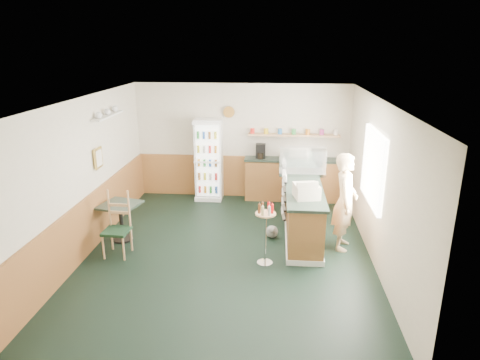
# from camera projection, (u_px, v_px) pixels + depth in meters

# --- Properties ---
(ground) EXTENTS (6.00, 6.00, 0.00)m
(ground) POSITION_uv_depth(u_px,v_px,m) (228.00, 252.00, 7.66)
(ground) COLOR black
(ground) RESTS_ON ground
(room_envelope) EXTENTS (5.04, 6.02, 2.72)m
(room_envelope) POSITION_uv_depth(u_px,v_px,m) (220.00, 159.00, 7.90)
(room_envelope) COLOR beige
(room_envelope) RESTS_ON ground
(service_counter) EXTENTS (0.68, 3.01, 1.01)m
(service_counter) POSITION_uv_depth(u_px,v_px,m) (302.00, 208.00, 8.42)
(service_counter) COLOR olive
(service_counter) RESTS_ON ground
(back_counter) EXTENTS (2.24, 0.42, 1.69)m
(back_counter) POSITION_uv_depth(u_px,v_px,m) (292.00, 178.00, 10.05)
(back_counter) COLOR olive
(back_counter) RESTS_ON ground
(drinks_fridge) EXTENTS (0.63, 0.53, 1.91)m
(drinks_fridge) POSITION_uv_depth(u_px,v_px,m) (209.00, 160.00, 10.03)
(drinks_fridge) COLOR white
(drinks_fridge) RESTS_ON ground
(display_case) EXTENTS (0.94, 0.49, 0.53)m
(display_case) POSITION_uv_depth(u_px,v_px,m) (303.00, 161.00, 8.68)
(display_case) COLOR silver
(display_case) RESTS_ON service_counter
(cash_register) EXTENTS (0.48, 0.50, 0.23)m
(cash_register) POSITION_uv_depth(u_px,v_px,m) (306.00, 191.00, 7.39)
(cash_register) COLOR beige
(cash_register) RESTS_ON service_counter
(shopkeeper) EXTENTS (0.53, 0.66, 1.77)m
(shopkeeper) POSITION_uv_depth(u_px,v_px,m) (345.00, 202.00, 7.57)
(shopkeeper) COLOR tan
(shopkeeper) RESTS_ON ground
(condiment_stand) EXTENTS (0.34, 0.34, 1.07)m
(condiment_stand) POSITION_uv_depth(u_px,v_px,m) (265.00, 226.00, 7.05)
(condiment_stand) COLOR silver
(condiment_stand) RESTS_ON ground
(newspaper_rack) EXTENTS (0.09, 0.47, 0.94)m
(newspaper_rack) POSITION_uv_depth(u_px,v_px,m) (284.00, 195.00, 8.46)
(newspaper_rack) COLOR black
(newspaper_rack) RESTS_ON ground
(cafe_table) EXTENTS (0.80, 0.80, 0.73)m
(cafe_table) POSITION_uv_depth(u_px,v_px,m) (121.00, 215.00, 7.97)
(cafe_table) COLOR black
(cafe_table) RESTS_ON ground
(cafe_chair) EXTENTS (0.44, 0.44, 1.14)m
(cafe_chair) POSITION_uv_depth(u_px,v_px,m) (118.00, 222.00, 7.46)
(cafe_chair) COLOR black
(cafe_chair) RESTS_ON ground
(dog_doorstop) EXTENTS (0.24, 0.31, 0.28)m
(dog_doorstop) POSITION_uv_depth(u_px,v_px,m) (272.00, 231.00, 8.17)
(dog_doorstop) COLOR gray
(dog_doorstop) RESTS_ON ground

